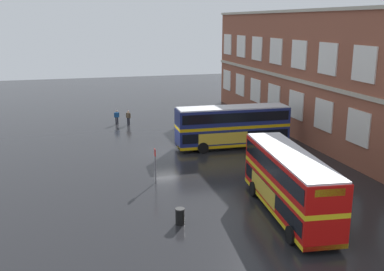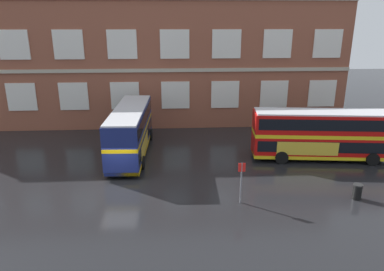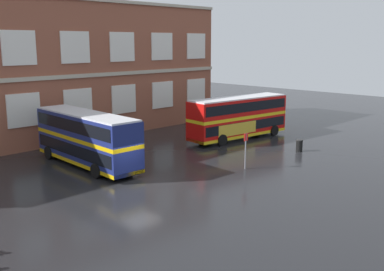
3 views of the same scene
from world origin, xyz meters
name	(u,v)px [view 3 (image 3 of 3)]	position (x,y,z in m)	size (l,w,h in m)	color
ground_plane	(120,178)	(0.00, 2.00, 0.00)	(120.00, 120.00, 0.00)	black
brick_terminal_building	(1,74)	(-1.01, 17.98, 6.47)	(47.13, 8.19, 13.24)	brown
double_decker_near	(87,138)	(0.28, 6.45, 2.15)	(3.16, 11.08, 4.07)	navy
double_decker_middle	(238,117)	(15.98, 4.39, 2.15)	(11.22, 3.80, 4.07)	red
bus_stand_flag	(246,147)	(8.02, -2.72, 1.64)	(0.44, 0.10, 2.70)	slate
station_litter_bin	(299,145)	(15.60, -2.69, 0.52)	(0.60, 0.60, 1.03)	black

